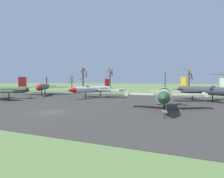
% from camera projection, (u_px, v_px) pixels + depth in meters
% --- Properties ---
extents(ground_plane, '(600.00, 600.00, 0.00)m').
position_uv_depth(ground_plane, '(50.00, 113.00, 30.23)').
color(ground_plane, '#607F42').
extents(asphalt_apron, '(85.05, 50.01, 0.05)m').
position_uv_depth(asphalt_apron, '(107.00, 103.00, 43.50)').
color(asphalt_apron, '#383533').
rests_on(asphalt_apron, ground).
extents(grass_verge_strip, '(145.05, 12.00, 0.06)m').
position_uv_depth(grass_verge_strip, '(157.00, 94.00, 70.93)').
color(grass_verge_strip, '#4D703B').
rests_on(grass_verge_strip, ground).
extents(jet_fighter_front_left, '(12.00, 16.35, 5.51)m').
position_uv_depth(jet_fighter_front_left, '(165.00, 94.00, 32.29)').
color(jet_fighter_front_left, '#B7B293').
rests_on(jet_fighter_front_left, ground).
extents(info_placard_front_left, '(0.61, 0.24, 0.97)m').
position_uv_depth(info_placard_front_left, '(165.00, 114.00, 25.05)').
color(info_placard_front_left, black).
rests_on(info_placard_front_left, ground).
extents(jet_fighter_front_right, '(12.68, 15.66, 4.60)m').
position_uv_depth(jet_fighter_front_right, '(92.00, 89.00, 55.56)').
color(jet_fighter_front_right, silver).
rests_on(jet_fighter_front_right, ground).
extents(info_placard_front_right, '(0.57, 0.34, 1.00)m').
position_uv_depth(info_placard_front_right, '(70.00, 97.00, 49.53)').
color(info_placard_front_right, black).
rests_on(info_placard_front_right, ground).
extents(jet_fighter_rear_left, '(13.35, 13.05, 4.98)m').
position_uv_depth(jet_fighter_rear_left, '(204.00, 90.00, 45.95)').
color(jet_fighter_rear_left, '#33383D').
rests_on(jet_fighter_rear_left, ground).
extents(jet_fighter_rear_right, '(13.62, 15.93, 5.35)m').
position_uv_depth(jet_fighter_rear_right, '(43.00, 87.00, 66.34)').
color(jet_fighter_rear_right, '#565B60').
rests_on(jet_fighter_rear_right, ground).
extents(info_placard_rear_right, '(0.64, 0.28, 1.02)m').
position_uv_depth(info_placard_rear_right, '(31.00, 95.00, 56.77)').
color(info_placard_rear_right, black).
rests_on(info_placard_rear_right, ground).
extents(bare_tree_far_left, '(2.80, 2.77, 6.18)m').
position_uv_depth(bare_tree_far_left, '(72.00, 83.00, 89.82)').
color(bare_tree_far_left, brown).
rests_on(bare_tree_far_left, ground).
extents(bare_tree_left_of_center, '(3.37, 2.67, 8.79)m').
position_uv_depth(bare_tree_left_of_center, '(83.00, 79.00, 83.47)').
color(bare_tree_left_of_center, '#42382D').
rests_on(bare_tree_left_of_center, ground).
extents(bare_tree_center, '(2.84, 2.98, 9.13)m').
position_uv_depth(bare_tree_center, '(110.00, 79.00, 80.52)').
color(bare_tree_center, brown).
rests_on(bare_tree_center, ground).
extents(bare_tree_right_of_center, '(2.69, 2.54, 8.03)m').
position_uv_depth(bare_tree_right_of_center, '(189.00, 82.00, 67.54)').
color(bare_tree_right_of_center, brown).
rests_on(bare_tree_right_of_center, ground).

